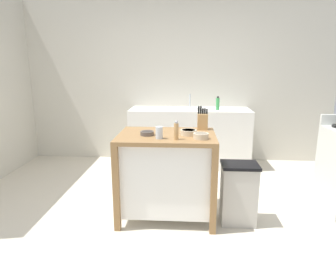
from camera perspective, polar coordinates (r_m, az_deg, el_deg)
ground_plane at (r=3.17m, az=0.52°, el=-16.48°), size 6.06×6.06×0.00m
wall_back at (r=4.93m, az=1.92°, el=10.06°), size 5.06×0.10×2.60m
kitchen_island at (r=3.09m, az=-0.23°, el=-7.08°), size 0.98×0.71×0.89m
knife_block at (r=3.20m, az=6.70°, el=2.61°), size 0.11×0.09×0.25m
bowl_stoneware_deep at (r=2.93m, az=-4.06°, el=0.28°), size 0.14×0.14×0.04m
bowl_ceramic_small at (r=2.94m, az=4.00°, el=0.44°), size 0.16×0.16×0.05m
bowl_ceramic_wide at (r=2.80m, az=6.39°, el=-0.25°), size 0.14×0.14×0.05m
drinking_cup at (r=2.78m, az=-1.72°, el=0.35°), size 0.07×0.07×0.12m
pepper_grinder at (r=2.74m, az=1.61°, el=0.76°), size 0.04×0.04×0.18m
trash_bin at (r=3.10m, az=13.49°, el=-11.00°), size 0.36×0.28×0.63m
sink_counter at (r=4.71m, az=4.16°, el=-0.51°), size 1.87×0.60×0.91m
sink_faucet at (r=4.75m, az=4.26°, el=6.51°), size 0.02×0.02×0.22m
bottle_spray_cleaner at (r=4.55m, az=9.60°, el=5.91°), size 0.05×0.05×0.21m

